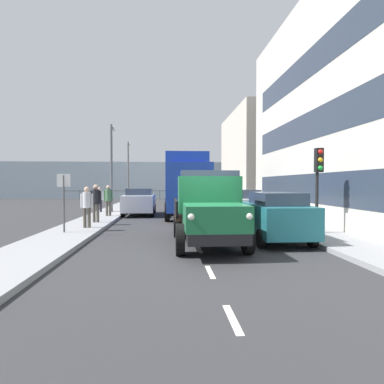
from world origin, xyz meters
The scene contains 20 objects.
ground_plane centered at (0.00, -12.13, 0.00)m, with size 80.00×80.00×0.00m, color #2D2D30.
sidewalk_left centered at (-4.79, -12.13, 0.07)m, with size 2.11×42.30×0.15m, color gray.
sidewalk_right centered at (4.79, -12.13, 0.07)m, with size 2.11×42.30×0.15m, color gray.
road_centreline_markings centered at (0.00, -10.94, 0.00)m, with size 0.12×37.45×0.01m.
building_far_block centered at (-9.67, -25.37, 4.78)m, with size 7.66×13.32×9.56m.
sea_horizon centered at (0.00, -36.28, 2.50)m, with size 80.00×0.80×5.00m, color #8C9EAD.
seawall_railing centered at (0.00, -32.68, 0.92)m, with size 28.08×0.08×1.20m.
truck_vintage_green centered at (-0.35, -1.06, 1.18)m, with size 2.17×5.64×2.43m.
lorry_cargo_blue centered at (-0.16, -10.99, 2.08)m, with size 2.58×8.20×3.87m.
car_teal_kerbside_near centered at (-2.78, -1.77, 0.89)m, with size 1.84×3.83×1.72m.
car_white_kerbside_1 centered at (-2.78, -7.35, 0.90)m, with size 1.89×4.30×1.72m.
car_silver_oppositeside_0 centered at (2.78, -11.89, 0.90)m, with size 1.98×4.23×1.72m.
pedestrian_near_railing centered at (4.40, -4.80, 1.18)m, with size 0.53×0.34×1.74m.
pedestrian_couple_b centered at (4.44, -6.77, 1.24)m, with size 0.53×0.34×1.83m.
pedestrian_couple_a centered at (4.41, -9.95, 1.20)m, with size 0.53×0.34×1.78m.
pedestrian_by_lamp centered at (5.49, -12.74, 1.11)m, with size 0.53×0.34×1.64m.
traffic_light_near centered at (-4.68, -2.52, 2.47)m, with size 0.28×0.41×3.20m.
lamp_post_promenade centered at (4.76, -13.30, 3.69)m, with size 0.32×1.14×5.88m.
lamp_post_far centered at (4.94, -24.27, 3.80)m, with size 0.32×1.14×6.09m.
street_sign centered at (4.95, -3.49, 1.68)m, with size 0.50×0.07×2.25m.
Camera 1 is at (0.96, 9.46, 2.02)m, focal length 30.82 mm.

